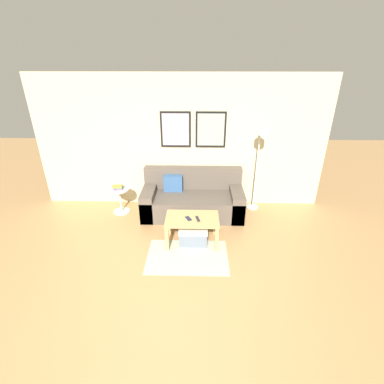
# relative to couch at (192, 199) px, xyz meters

# --- Properties ---
(ground_plane) EXTENTS (16.00, 16.00, 0.00)m
(ground_plane) POSITION_rel_couch_xyz_m (-0.24, -2.55, -0.29)
(ground_plane) COLOR tan
(wall_back) EXTENTS (5.60, 0.09, 2.55)m
(wall_back) POSITION_rel_couch_xyz_m (-0.23, 0.45, 0.99)
(wall_back) COLOR #C6BC93
(wall_back) RESTS_ON ground_plane
(area_rug) EXTENTS (1.24, 0.84, 0.01)m
(area_rug) POSITION_rel_couch_xyz_m (-0.05, -1.37, -0.29)
(area_rug) COLOR #B2B79E
(area_rug) RESTS_ON ground_plane
(couch) EXTENTS (1.91, 0.86, 0.84)m
(couch) POSITION_rel_couch_xyz_m (0.00, 0.00, 0.00)
(couch) COLOR brown
(couch) RESTS_ON ground_plane
(coffee_table) EXTENTS (0.86, 0.54, 0.45)m
(coffee_table) POSITION_rel_couch_xyz_m (0.02, -0.97, 0.07)
(coffee_table) COLOR tan
(coffee_table) RESTS_ON ground_plane
(storage_bin) EXTENTS (0.47, 0.37, 0.26)m
(storage_bin) POSITION_rel_couch_xyz_m (0.03, -0.98, -0.16)
(storage_bin) COLOR slate
(storage_bin) RESTS_ON ground_plane
(floor_lamp) EXTENTS (0.23, 0.45, 1.66)m
(floor_lamp) POSITION_rel_couch_xyz_m (1.23, 0.08, 0.89)
(floor_lamp) COLOR silver
(floor_lamp) RESTS_ON ground_plane
(side_table) EXTENTS (0.38, 0.38, 0.50)m
(side_table) POSITION_rel_couch_xyz_m (-1.41, -0.01, 0.01)
(side_table) COLOR silver
(side_table) RESTS_ON ground_plane
(book_stack) EXTENTS (0.24, 0.16, 0.08)m
(book_stack) POSITION_rel_couch_xyz_m (-1.42, -0.03, 0.25)
(book_stack) COLOR silver
(book_stack) RESTS_ON side_table
(remote_control) EXTENTS (0.08, 0.16, 0.02)m
(remote_control) POSITION_rel_couch_xyz_m (0.11, -1.01, 0.17)
(remote_control) COLOR #232328
(remote_control) RESTS_ON coffee_table
(cell_phone) EXTENTS (0.12, 0.15, 0.01)m
(cell_phone) POSITION_rel_couch_xyz_m (-0.04, -0.99, 0.17)
(cell_phone) COLOR #1E2338
(cell_phone) RESTS_ON coffee_table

